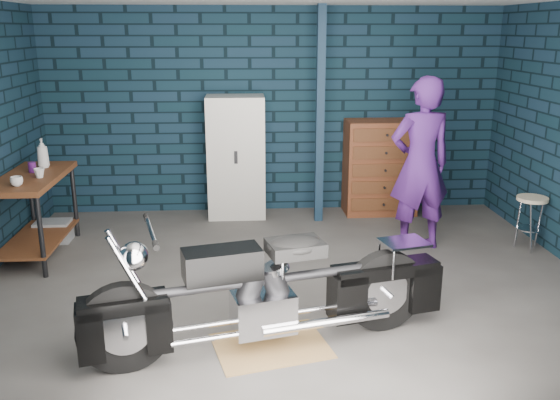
# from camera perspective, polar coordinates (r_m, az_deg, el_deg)

# --- Properties ---
(ground) EXTENTS (6.00, 6.00, 0.00)m
(ground) POSITION_cam_1_polar(r_m,az_deg,el_deg) (5.91, 0.76, -7.90)
(ground) COLOR #53504E
(ground) RESTS_ON ground
(room_walls) EXTENTS (6.02, 5.01, 2.71)m
(room_walls) POSITION_cam_1_polar(r_m,az_deg,el_deg) (5.97, 0.41, 11.29)
(room_walls) COLOR #0E242F
(room_walls) RESTS_ON ground
(support_post) EXTENTS (0.10, 0.10, 2.70)m
(support_post) POSITION_cam_1_polar(r_m,az_deg,el_deg) (7.47, 3.87, 7.97)
(support_post) COLOR #12263A
(support_post) RESTS_ON ground
(workbench) EXTENTS (0.60, 1.40, 0.91)m
(workbench) POSITION_cam_1_polar(r_m,az_deg,el_deg) (6.96, -22.44, -1.42)
(workbench) COLOR #5A311B
(workbench) RESTS_ON ground
(drip_mat) EXTENTS (1.00, 0.84, 0.01)m
(drip_mat) POSITION_cam_1_polar(r_m,az_deg,el_deg) (4.81, -0.87, -13.85)
(drip_mat) COLOR olive
(drip_mat) RESTS_ON ground
(motorcycle) EXTENTS (2.54, 1.23, 1.08)m
(motorcycle) POSITION_cam_1_polar(r_m,az_deg,el_deg) (4.57, -0.90, -8.03)
(motorcycle) COLOR black
(motorcycle) RESTS_ON ground
(person) EXTENTS (0.77, 0.56, 1.93)m
(person) POSITION_cam_1_polar(r_m,az_deg,el_deg) (6.73, 13.34, 3.35)
(person) COLOR #461C6B
(person) RESTS_ON ground
(storage_bin) EXTENTS (0.40, 0.28, 0.25)m
(storage_bin) POSITION_cam_1_polar(r_m,az_deg,el_deg) (7.45, -20.97, -2.82)
(storage_bin) COLOR gray
(storage_bin) RESTS_ON ground
(locker) EXTENTS (0.74, 0.53, 1.59)m
(locker) POSITION_cam_1_polar(r_m,az_deg,el_deg) (7.78, -4.25, 4.14)
(locker) COLOR beige
(locker) RESTS_ON ground
(tool_chest) EXTENTS (0.94, 0.52, 1.26)m
(tool_chest) POSITION_cam_1_polar(r_m,az_deg,el_deg) (8.03, 9.66, 3.11)
(tool_chest) COLOR brown
(tool_chest) RESTS_ON ground
(shop_stool) EXTENTS (0.40, 0.40, 0.62)m
(shop_stool) POSITION_cam_1_polar(r_m,az_deg,el_deg) (7.22, 22.88, -2.09)
(shop_stool) COLOR #C2B493
(shop_stool) RESTS_ON ground
(cup_a) EXTENTS (0.15, 0.15, 0.10)m
(cup_a) POSITION_cam_1_polar(r_m,az_deg,el_deg) (6.41, -24.01, 1.66)
(cup_a) COLOR #C2B493
(cup_a) RESTS_ON workbench
(cup_b) EXTENTS (0.13, 0.13, 0.10)m
(cup_b) POSITION_cam_1_polar(r_m,az_deg,el_deg) (6.68, -22.15, 2.42)
(cup_b) COLOR #C2B493
(cup_b) RESTS_ON workbench
(mug_purple) EXTENTS (0.08, 0.08, 0.11)m
(mug_purple) POSITION_cam_1_polar(r_m,az_deg,el_deg) (6.96, -22.74, 2.92)
(mug_purple) COLOR #531A69
(mug_purple) RESTS_ON workbench
(bottle) EXTENTS (0.15, 0.15, 0.33)m
(bottle) POSITION_cam_1_polar(r_m,az_deg,el_deg) (7.14, -21.89, 4.21)
(bottle) COLOR gray
(bottle) RESTS_ON workbench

